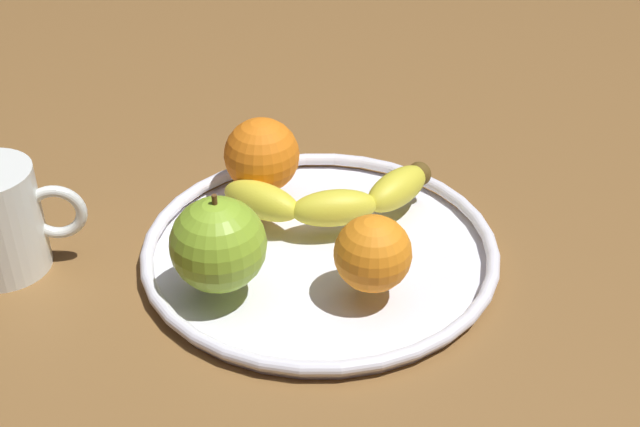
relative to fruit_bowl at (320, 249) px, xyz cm
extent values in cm
cube|color=brown|center=(0.00, 0.00, -2.92)|extent=(146.27, 146.27, 4.00)
cylinder|color=white|center=(0.00, 0.00, -0.62)|extent=(30.79, 30.79, 0.60)
torus|color=white|center=(0.00, 0.00, 0.28)|extent=(32.07, 32.07, 1.20)
ellipsoid|color=yellow|center=(-4.98, 4.52, 2.59)|extent=(8.47, 7.38, 3.41)
ellipsoid|color=yellow|center=(1.57, 2.66, 2.59)|extent=(8.16, 3.90, 3.41)
ellipsoid|color=yellow|center=(7.83, 5.32, 2.59)|extent=(8.17, 7.89, 3.41)
ellipsoid|color=brown|center=(10.48, 7.73, 2.59)|extent=(3.09, 3.11, 2.39)
sphere|color=#8CBA2D|center=(-8.82, -5.06, 4.88)|extent=(7.99, 7.99, 7.99)
cylinder|color=#593819|center=(-8.82, -5.06, 9.07)|extent=(0.44, 0.44, 1.20)
sphere|color=orange|center=(3.67, -6.53, 4.11)|extent=(6.46, 6.46, 6.46)
sphere|color=orange|center=(-4.66, 9.48, 4.52)|extent=(7.28, 7.28, 7.28)
torus|color=white|center=(-22.80, 1.58, 4.51)|extent=(5.34, 1.00, 5.34)
camera|label=1|loc=(-6.16, -61.18, 45.93)|focal=47.82mm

